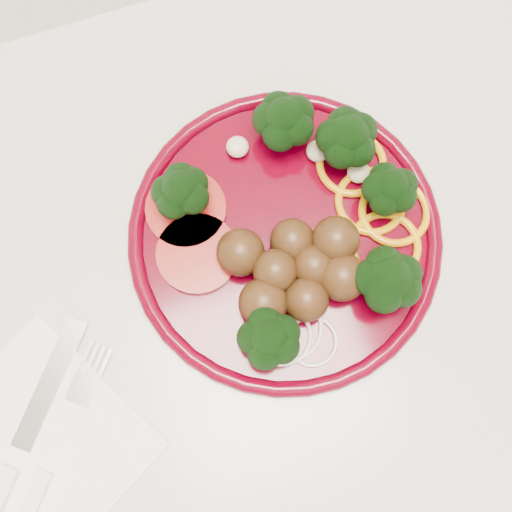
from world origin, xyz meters
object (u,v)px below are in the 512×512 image
object	(u,v)px
plate	(294,233)
napkin	(34,450)
fork	(37,491)
knife	(8,474)

from	to	relation	value
plate	napkin	distance (m)	0.28
fork	napkin	bearing A→B (deg)	33.31
napkin	knife	bearing A→B (deg)	-152.34
napkin	knife	xyz separation A→B (m)	(-0.02, -0.01, 0.01)
knife	plate	bearing A→B (deg)	-28.67
napkin	fork	xyz separation A→B (m)	(-0.00, -0.03, 0.01)
plate	fork	distance (m)	0.30
knife	fork	world-z (taller)	knife
fork	knife	bearing A→B (deg)	83.00
plate	knife	distance (m)	0.31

